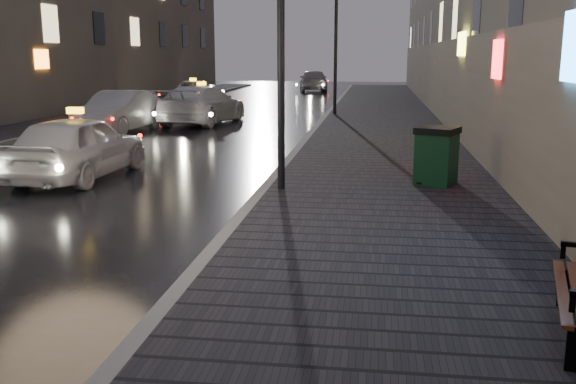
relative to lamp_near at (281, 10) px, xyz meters
name	(u,v)px	position (x,y,z in m)	size (l,w,h in m)	color
ground	(31,310)	(-1.85, -6.00, -3.49)	(120.00, 120.00, 0.00)	black
sidewalk	(382,119)	(2.05, 15.00, -3.41)	(4.60, 58.00, 0.15)	black
curb	(325,118)	(-0.35, 15.00, -3.41)	(0.20, 58.00, 0.15)	slate
sidewalk_far	(95,115)	(-10.55, 15.00, -3.41)	(2.40, 58.00, 0.15)	black
curb_far	(123,115)	(-9.25, 15.00, -3.41)	(0.20, 58.00, 0.15)	slate
building_far_c	(134,14)	(-15.35, 33.00, 2.01)	(6.00, 22.00, 11.00)	#6B6051
lamp_near	(281,10)	(0.00, 0.00, 0.00)	(0.36, 0.36, 5.28)	black
lamp_far	(336,35)	(0.00, 16.00, 0.00)	(0.36, 0.36, 5.28)	black
trash_bin	(437,155)	(3.00, 0.86, -2.76)	(0.98, 0.98, 1.15)	#0E321A
taxi_near	(78,146)	(-4.71, 1.20, -2.77)	(1.69, 4.20, 1.43)	silver
car_left_mid	(120,112)	(-7.15, 9.55, -2.77)	(1.53, 4.39, 1.45)	#A1A3AA
taxi_mid	(202,105)	(-5.05, 12.77, -2.74)	(2.11, 5.19, 1.51)	white
taxi_far	(193,93)	(-8.01, 21.83, -2.83)	(2.19, 4.75, 1.32)	white
car_far	(313,80)	(-2.85, 35.64, -2.67)	(1.93, 4.81, 1.64)	gray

